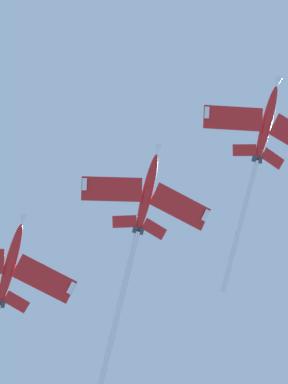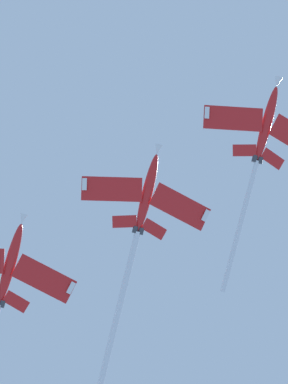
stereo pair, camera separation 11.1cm
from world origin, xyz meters
name	(u,v)px [view 1 (the left image)]	position (x,y,z in m)	size (l,w,h in m)	color
jet_lead	(261,145)	(-7.27, -9.11, 128.11)	(24.35, 23.29, 17.37)	red
jet_second	(138,232)	(14.24, -8.46, 119.33)	(26.75, 26.17, 19.60)	red
jet_third	(0,302)	(35.02, -4.66, 111.55)	(26.16, 25.18, 18.06)	red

